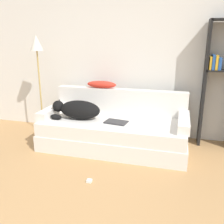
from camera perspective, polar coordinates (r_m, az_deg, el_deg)
wall_back at (r=4.13m, az=1.81°, el=13.55°), size 7.30×0.06×2.70m
couch at (r=3.71m, az=0.39°, el=-4.99°), size 2.11×0.95×0.42m
couch_backrest at (r=3.95m, az=1.91°, el=2.57°), size 2.07×0.15×0.38m
couch_arm_left at (r=3.96m, az=-13.43°, el=0.23°), size 0.15×0.76×0.13m
couch_arm_right at (r=3.50m, az=16.07°, el=-2.18°), size 0.15×0.76×0.13m
dog at (r=3.69m, az=-7.91°, el=0.56°), size 0.74×0.32×0.27m
laptop at (r=3.52m, az=0.95°, el=-2.31°), size 0.33×0.25×0.02m
throw_pillow at (r=3.99m, az=-2.41°, el=6.32°), size 0.48×0.16×0.11m
bookshelf at (r=3.91m, az=23.33°, el=7.08°), size 0.45×0.26×1.82m
floor_lamp at (r=4.20m, az=-16.63°, el=11.32°), size 0.27×0.27×1.61m
power_adapter at (r=2.95m, az=-5.21°, el=-15.39°), size 0.06×0.06×0.03m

